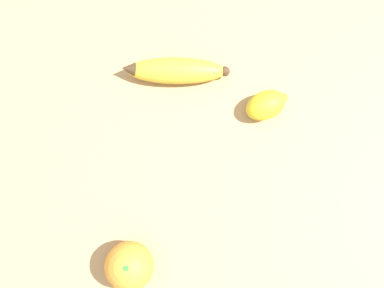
{
  "coord_description": "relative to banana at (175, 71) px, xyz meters",
  "views": [
    {
      "loc": [
        0.04,
        0.18,
        0.76
      ],
      "look_at": [
        -0.08,
        0.14,
        0.03
      ],
      "focal_mm": 42.0,
      "sensor_mm": 36.0,
      "label": 1
    }
  ],
  "objects": [
    {
      "name": "orange",
      "position": [
        0.33,
        0.05,
        0.02
      ],
      "size": [
        0.08,
        0.08,
        0.08
      ],
      "color": "orange",
      "rests_on": "ground_plane"
    },
    {
      "name": "lemon",
      "position": [
        0.0,
        0.17,
        0.0
      ],
      "size": [
        0.08,
        0.08,
        0.05
      ],
      "rotation": [
        0.0,
        0.0,
        2.35
      ],
      "color": "yellow",
      "rests_on": "ground_plane"
    },
    {
      "name": "banana",
      "position": [
        0.0,
        0.0,
        0.0
      ],
      "size": [
        0.1,
        0.18,
        0.04
      ],
      "rotation": [
        0.0,
        0.0,
        5.07
      ],
      "color": "gold",
      "rests_on": "ground_plane"
    },
    {
      "name": "ground_plane",
      "position": [
        0.19,
        -0.06,
        -0.02
      ],
      "size": [
        3.0,
        3.0,
        0.0
      ],
      "primitive_type": "plane",
      "color": "tan"
    }
  ]
}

